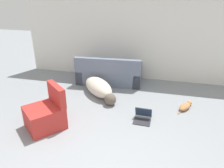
{
  "coord_description": "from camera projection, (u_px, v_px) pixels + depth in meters",
  "views": [
    {
      "loc": [
        0.78,
        -2.22,
        2.54
      ],
      "look_at": [
        -0.26,
        2.1,
        0.55
      ],
      "focal_mm": 35.0,
      "sensor_mm": 36.0,
      "label": 1
    }
  ],
  "objects": [
    {
      "name": "wall_back",
      "position": [
        136.0,
        38.0,
        6.19
      ],
      "size": [
        6.65,
        0.06,
        2.43
      ],
      "color": "silver",
      "rests_on": "ground_plane"
    },
    {
      "name": "cat",
      "position": [
        185.0,
        106.0,
        4.95
      ],
      "size": [
        0.37,
        0.56,
        0.12
      ],
      "rotation": [
        0.0,
        0.0,
        1.06
      ],
      "color": "#BC7A47",
      "rests_on": "ground_plane"
    },
    {
      "name": "side_chair",
      "position": [
        46.0,
        114.0,
        4.23
      ],
      "size": [
        0.91,
        0.92,
        0.84
      ],
      "rotation": [
        0.0,
        0.0,
        5.57
      ],
      "color": "#B72D28",
      "rests_on": "ground_plane"
    },
    {
      "name": "couch",
      "position": [
        109.0,
        74.0,
        6.22
      ],
      "size": [
        1.85,
        0.94,
        0.8
      ],
      "rotation": [
        0.0,
        0.0,
        3.21
      ],
      "color": "slate",
      "rests_on": "ground_plane"
    },
    {
      "name": "dog",
      "position": [
        99.0,
        88.0,
        5.53
      ],
      "size": [
        1.23,
        1.33,
        0.39
      ],
      "rotation": [
        0.0,
        0.0,
        5.45
      ],
      "color": "beige",
      "rests_on": "ground_plane"
    },
    {
      "name": "laptop_open",
      "position": [
        143.0,
        116.0,
        4.53
      ],
      "size": [
        0.36,
        0.37,
        0.25
      ],
      "rotation": [
        0.0,
        0.0,
        -0.04
      ],
      "color": "#2D2D33",
      "rests_on": "ground_plane"
    }
  ]
}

